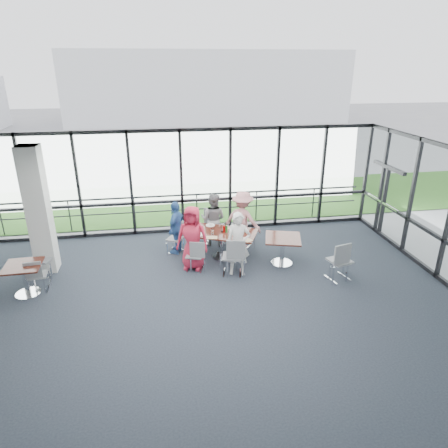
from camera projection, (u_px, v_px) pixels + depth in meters
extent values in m
cube|color=#1E242E|center=(200.00, 326.00, 8.10)|extent=(12.00, 10.00, 0.02)
cube|color=white|center=(196.00, 171.00, 6.90)|extent=(12.00, 10.00, 0.04)
cube|color=white|center=(181.00, 182.00, 12.08)|extent=(12.00, 0.10, 3.20)
cube|color=black|center=(384.00, 202.00, 12.04)|extent=(0.12, 1.60, 2.10)
cube|color=silver|center=(39.00, 211.00, 9.71)|extent=(0.50, 0.50, 3.20)
cube|color=gray|center=(176.00, 187.00, 17.26)|extent=(80.00, 70.00, 0.02)
cube|color=#2E5A1E|center=(178.00, 201.00, 15.42)|extent=(80.00, 5.00, 0.01)
cube|color=white|center=(206.00, 86.00, 36.87)|extent=(24.00, 10.00, 6.00)
cylinder|color=#2D2D33|center=(182.00, 210.00, 13.04)|extent=(12.00, 0.06, 0.06)
cube|color=#38180F|center=(222.00, 233.00, 10.67)|extent=(2.06, 1.65, 0.04)
cylinder|color=silver|center=(222.00, 245.00, 10.81)|extent=(0.12, 0.12, 0.71)
cylinder|color=silver|center=(222.00, 257.00, 10.94)|extent=(0.56, 0.56, 0.03)
cube|color=#38180F|center=(23.00, 266.00, 8.92)|extent=(0.82, 0.82, 0.04)
cylinder|color=silver|center=(26.00, 280.00, 9.06)|extent=(0.12, 0.12, 0.71)
cube|color=#38180F|center=(283.00, 238.00, 10.33)|extent=(1.11, 1.11, 0.04)
cylinder|color=silver|center=(282.00, 251.00, 10.47)|extent=(0.12, 0.12, 0.71)
imported|color=#B8213B|center=(192.00, 238.00, 10.08)|extent=(0.96, 0.79, 1.68)
imported|color=silver|center=(238.00, 244.00, 9.79)|extent=(0.67, 0.55, 1.63)
imported|color=gray|center=(213.00, 219.00, 11.46)|extent=(0.88, 0.76, 1.55)
imported|color=#CF8688|center=(242.00, 220.00, 11.24)|extent=(1.20, 1.09, 1.68)
imported|color=#3564A8|center=(176.00, 227.00, 10.96)|extent=(0.82, 1.00, 1.50)
cylinder|color=white|center=(200.00, 234.00, 10.50)|extent=(0.27, 0.27, 0.01)
cylinder|color=white|center=(240.00, 239.00, 10.22)|extent=(0.28, 0.28, 0.01)
cylinder|color=white|center=(210.00, 225.00, 11.09)|extent=(0.26, 0.26, 0.01)
cylinder|color=white|center=(241.00, 229.00, 10.85)|extent=(0.24, 0.24, 0.01)
cylinder|color=white|center=(195.00, 229.00, 10.86)|extent=(0.25, 0.25, 0.01)
cylinder|color=white|center=(212.00, 232.00, 10.51)|extent=(0.07, 0.07, 0.14)
cylinder|color=white|center=(230.00, 234.00, 10.37)|extent=(0.07, 0.07, 0.14)
cylinder|color=white|center=(225.00, 226.00, 10.84)|extent=(0.08, 0.08, 0.15)
cylinder|color=white|center=(200.00, 228.00, 10.71)|extent=(0.08, 0.08, 0.15)
cube|color=beige|center=(212.00, 237.00, 10.32)|extent=(0.32, 0.25, 0.00)
cube|color=beige|center=(246.00, 240.00, 10.20)|extent=(0.33, 0.36, 0.00)
cube|color=beige|center=(232.00, 228.00, 10.95)|extent=(0.30, 0.22, 0.00)
cube|color=black|center=(223.00, 231.00, 10.67)|extent=(0.10, 0.07, 0.04)
cylinder|color=#AE0100|center=(224.00, 229.00, 10.62)|extent=(0.06, 0.06, 0.18)
cylinder|color=#207122|center=(227.00, 229.00, 10.60)|extent=(0.05, 0.05, 0.20)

